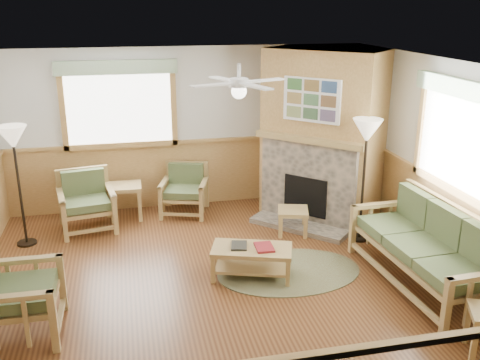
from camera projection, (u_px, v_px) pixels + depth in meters
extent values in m
cube|color=#5B3419|center=(221.00, 287.00, 6.64)|extent=(6.00, 6.00, 0.01)
cube|color=white|center=(218.00, 67.00, 5.79)|extent=(6.00, 6.00, 0.01)
cube|color=silver|center=(188.00, 128.00, 9.00)|extent=(6.00, 0.02, 2.70)
cube|color=silver|center=(302.00, 332.00, 3.44)|extent=(6.00, 0.02, 2.70)
cube|color=silver|center=(450.00, 168.00, 6.82)|extent=(0.02, 6.00, 2.70)
cylinder|color=brown|center=(289.00, 271.00, 7.02)|extent=(2.52, 2.52, 0.01)
cube|color=maroon|center=(264.00, 246.00, 6.76)|extent=(0.23, 0.31, 0.03)
cube|color=#282621|center=(239.00, 245.00, 6.81)|extent=(0.26, 0.31, 0.03)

